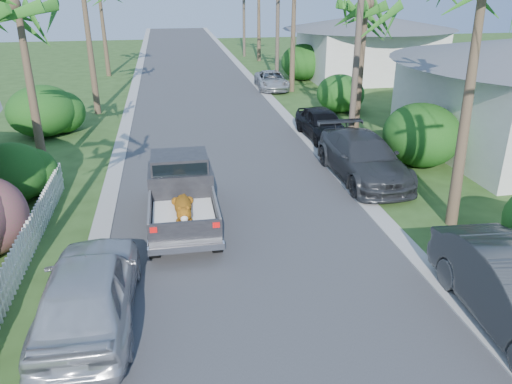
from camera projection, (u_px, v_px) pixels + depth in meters
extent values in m
cube|color=#38383A|center=(201.00, 98.00, 31.77)|extent=(8.00, 100.00, 0.02)
cube|color=#A5A39E|center=(132.00, 100.00, 31.07)|extent=(0.60, 100.00, 0.06)
cube|color=#A5A39E|center=(267.00, 95.00, 32.45)|extent=(0.60, 100.00, 0.06)
cylinder|color=black|center=(154.00, 244.00, 13.43)|extent=(0.28, 0.76, 0.76)
cylinder|color=black|center=(217.00, 239.00, 13.70)|extent=(0.28, 0.76, 0.76)
cylinder|color=black|center=(155.00, 197.00, 16.37)|extent=(0.28, 0.76, 0.76)
cylinder|color=black|center=(207.00, 193.00, 16.65)|extent=(0.28, 0.76, 0.76)
cube|color=gray|center=(184.00, 223.00, 14.06)|extent=(1.90, 2.40, 0.24)
cube|color=gray|center=(150.00, 213.00, 13.76)|extent=(0.06, 2.40, 0.55)
cube|color=gray|center=(216.00, 208.00, 14.06)|extent=(0.06, 2.40, 0.55)
cube|color=black|center=(185.00, 231.00, 12.86)|extent=(1.92, 0.08, 0.52)
cube|color=silver|center=(187.00, 248.00, 12.88)|extent=(1.98, 0.18, 0.18)
cube|color=red|center=(153.00, 230.00, 12.64)|extent=(0.18, 0.05, 0.14)
cube|color=red|center=(216.00, 225.00, 12.90)|extent=(0.18, 0.05, 0.14)
cube|color=black|center=(181.00, 185.00, 15.57)|extent=(1.94, 1.65, 1.10)
cube|color=black|center=(179.00, 163.00, 15.28)|extent=(1.70, 1.35, 0.55)
cube|color=black|center=(180.00, 171.00, 14.69)|extent=(1.60, 0.05, 0.45)
cube|color=black|center=(180.00, 175.00, 16.76)|extent=(1.94, 1.20, 0.80)
cube|color=white|center=(184.00, 217.00, 13.98)|extent=(1.70, 2.10, 0.16)
ellipsoid|color=orange|center=(183.00, 206.00, 13.95)|extent=(0.48, 1.25, 0.43)
sphere|color=orange|center=(184.00, 214.00, 13.24)|extent=(0.40, 0.40, 0.40)
ellipsoid|color=white|center=(183.00, 209.00, 13.99)|extent=(0.32, 0.86, 0.18)
imported|color=#2F3235|center=(363.00, 158.00, 18.66)|extent=(2.37, 5.60, 1.61)
imported|color=black|center=(322.00, 124.00, 23.41)|extent=(1.89, 4.23, 1.41)
imported|color=#B4B6BB|center=(272.00, 81.00, 34.04)|extent=(2.19, 4.39, 1.19)
imported|color=#B6B8BE|center=(89.00, 291.00, 10.65)|extent=(2.03, 4.90, 1.66)
cone|color=brown|center=(32.00, 97.00, 17.69)|extent=(0.36, 0.61, 6.21)
cone|color=brown|center=(89.00, 40.00, 26.52)|extent=(0.36, 0.36, 8.00)
cone|color=brown|center=(104.00, 33.00, 37.60)|extent=(0.36, 0.75, 6.51)
cone|color=brown|center=(468.00, 102.00, 14.10)|extent=(0.36, 0.73, 7.51)
cone|color=brown|center=(360.00, 74.00, 22.60)|extent=(0.36, 0.54, 6.01)
cone|color=brown|center=(293.00, 28.00, 32.06)|extent=(0.36, 0.36, 8.20)
cone|color=brown|center=(259.00, 22.00, 45.07)|extent=(0.36, 0.63, 6.81)
ellipsoid|color=#134513|center=(10.00, 173.00, 16.61)|extent=(2.40, 2.64, 2.00)
ellipsoid|color=#134513|center=(42.00, 111.00, 23.68)|extent=(3.20, 3.52, 2.40)
ellipsoid|color=#134513|center=(421.00, 135.00, 19.85)|extent=(3.00, 3.30, 2.50)
ellipsoid|color=#134513|center=(340.00, 93.00, 28.04)|extent=(2.60, 2.86, 2.10)
ellipsoid|color=#134513|center=(303.00, 62.00, 37.07)|extent=(3.20, 3.52, 2.60)
cube|color=white|center=(24.00, 249.00, 12.95)|extent=(0.10, 11.00, 1.00)
cube|color=silver|center=(367.00, 54.00, 37.68)|extent=(9.00, 8.00, 3.60)
cone|color=#595B60|center=(370.00, 22.00, 36.78)|extent=(6.48, 6.48, 1.00)
cylinder|color=brown|center=(357.00, 46.00, 20.04)|extent=(0.26, 0.26, 9.00)
cylinder|color=brown|center=(278.00, 19.00, 33.62)|extent=(0.26, 0.26, 9.00)
cylinder|color=brown|center=(244.00, 8.00, 47.21)|extent=(0.26, 0.26, 9.00)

